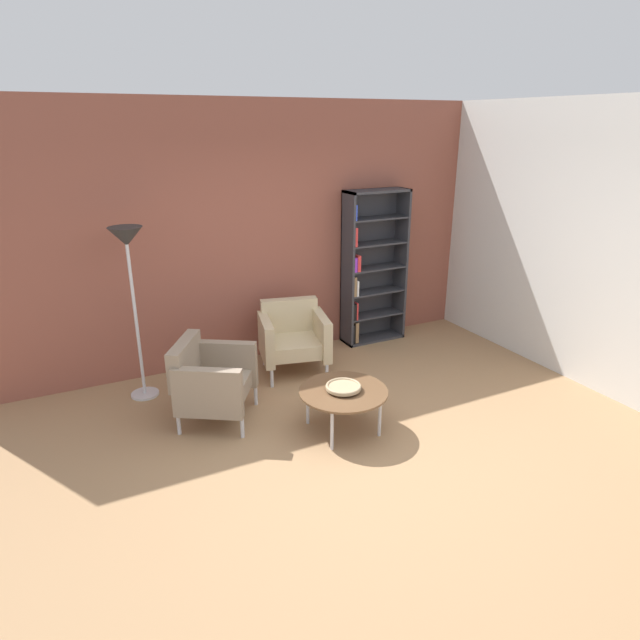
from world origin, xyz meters
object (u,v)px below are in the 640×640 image
object	(u,v)px
bookshelf_tall	(370,270)
coffee_table_low	(343,393)
floor_lamp_torchiere	(128,258)
armchair_spare_guest	(210,379)
armchair_near_window	(293,336)
decorative_bowl	(343,387)

from	to	relation	value
bookshelf_tall	coffee_table_low	xyz separation A→B (m)	(-1.37, -1.80, -0.55)
coffee_table_low	floor_lamp_torchiere	xyz separation A→B (m)	(-1.50, 1.50, 1.08)
coffee_table_low	armchair_spare_guest	world-z (taller)	armchair_spare_guest
bookshelf_tall	armchair_spare_guest	bearing A→B (deg)	-155.74
bookshelf_tall	floor_lamp_torchiere	world-z (taller)	bookshelf_tall
bookshelf_tall	armchair_near_window	bearing A→B (deg)	-160.63
armchair_near_window	armchair_spare_guest	size ratio (longest dim) A/B	0.90
coffee_table_low	armchair_near_window	world-z (taller)	armchair_near_window
armchair_near_window	armchair_spare_guest	distance (m)	1.29
floor_lamp_torchiere	armchair_near_window	bearing A→B (deg)	-5.09
coffee_table_low	floor_lamp_torchiere	size ratio (longest dim) A/B	0.46
bookshelf_tall	decorative_bowl	bearing A→B (deg)	-127.23
decorative_bowl	coffee_table_low	bearing A→B (deg)	-90.00
armchair_near_window	floor_lamp_torchiere	size ratio (longest dim) A/B	0.48
decorative_bowl	armchair_near_window	distance (m)	1.36
armchair_near_window	floor_lamp_torchiere	distance (m)	1.92
decorative_bowl	floor_lamp_torchiere	distance (m)	2.35
coffee_table_low	decorative_bowl	distance (m)	0.06
armchair_near_window	floor_lamp_torchiere	world-z (taller)	floor_lamp_torchiere
bookshelf_tall	armchair_spare_guest	size ratio (longest dim) A/B	2.02
floor_lamp_torchiere	decorative_bowl	bearing A→B (deg)	-45.06
bookshelf_tall	decorative_bowl	world-z (taller)	bookshelf_tall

